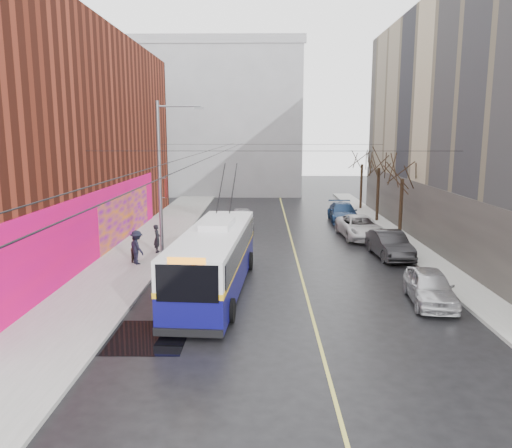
{
  "coord_description": "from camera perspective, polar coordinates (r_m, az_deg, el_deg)",
  "views": [
    {
      "loc": [
        -0.5,
        -17.98,
        7.18
      ],
      "look_at": [
        -0.84,
        7.28,
        2.63
      ],
      "focal_mm": 35.0,
      "sensor_mm": 36.0,
      "label": 1
    }
  ],
  "objects": [
    {
      "name": "pedestrian_a",
      "position": [
        30.61,
        -11.23,
        -1.64
      ],
      "size": [
        0.42,
        0.63,
        1.7
      ],
      "primitive_type": "imported",
      "rotation": [
        0.0,
        0.0,
        1.6
      ],
      "color": "black",
      "rests_on": "sidewalk_left"
    },
    {
      "name": "ground",
      "position": [
        19.37,
        2.23,
        -11.56
      ],
      "size": [
        140.0,
        140.0,
        0.0
      ],
      "primitive_type": "plane",
      "color": "black",
      "rests_on": "ground"
    },
    {
      "name": "catenary_wires",
      "position": [
        32.83,
        -2.83,
        8.57
      ],
      "size": [
        18.0,
        60.0,
        0.22
      ],
      "color": "black"
    },
    {
      "name": "parked_car_c",
      "position": [
        35.72,
        11.8,
        -0.34
      ],
      "size": [
        2.93,
        5.74,
        1.55
      ],
      "primitive_type": "imported",
      "rotation": [
        0.0,
        0.0,
        0.06
      ],
      "color": "silver",
      "rests_on": "ground"
    },
    {
      "name": "puddle",
      "position": [
        18.76,
        -12.26,
        -12.52
      ],
      "size": [
        2.82,
        3.18,
        0.01
      ],
      "primitive_type": "cube",
      "color": "black",
      "rests_on": "ground"
    },
    {
      "name": "lane_line",
      "position": [
        32.84,
        4.24,
        -2.44
      ],
      "size": [
        0.12,
        50.0,
        0.01
      ],
      "primitive_type": "cube",
      "color": "#BFB74C",
      "rests_on": "ground"
    },
    {
      "name": "pedestrian_c",
      "position": [
        28.09,
        -13.45,
        -2.6
      ],
      "size": [
        1.31,
        1.38,
        1.87
      ],
      "primitive_type": "imported",
      "rotation": [
        0.0,
        0.0,
        2.26
      ],
      "color": "black",
      "rests_on": "sidewalk_left"
    },
    {
      "name": "building_left",
      "position": [
        35.53,
        -25.41,
        8.93
      ],
      "size": [
        12.11,
        36.0,
        14.0
      ],
      "color": "#551D11",
      "rests_on": "ground"
    },
    {
      "name": "sidewalk_right",
      "position": [
        32.24,
        17.9,
        -3.02
      ],
      "size": [
        2.0,
        60.0,
        0.15
      ],
      "primitive_type": "cube",
      "color": "gray",
      "rests_on": "ground"
    },
    {
      "name": "parked_car_b",
      "position": [
        30.45,
        15.02,
        -2.28
      ],
      "size": [
        2.01,
        4.85,
        1.56
      ],
      "primitive_type": "imported",
      "rotation": [
        0.0,
        0.0,
        0.08
      ],
      "color": "black",
      "rests_on": "ground"
    },
    {
      "name": "trolleybus",
      "position": [
        23.05,
        -4.74,
        -3.95
      ],
      "size": [
        3.38,
        11.92,
        5.59
      ],
      "rotation": [
        0.0,
        0.0,
        -0.07
      ],
      "color": "#0C0A52",
      "rests_on": "ground"
    },
    {
      "name": "sidewalk_left",
      "position": [
        31.71,
        -12.96,
        -3.0
      ],
      "size": [
        4.0,
        60.0,
        0.15
      ],
      "primitive_type": "cube",
      "color": "gray",
      "rests_on": "ground"
    },
    {
      "name": "building_far",
      "position": [
        63.24,
        -4.32,
        11.84
      ],
      "size": [
        20.5,
        12.1,
        18.0
      ],
      "color": "gray",
      "rests_on": "ground"
    },
    {
      "name": "tree_mid",
      "position": [
        42.11,
        13.91,
        7.29
      ],
      "size": [
        3.2,
        3.2,
        6.68
      ],
      "color": "black",
      "rests_on": "ground"
    },
    {
      "name": "parked_car_d",
      "position": [
        41.99,
        9.9,
        1.3
      ],
      "size": [
        2.36,
        5.49,
        1.58
      ],
      "primitive_type": "imported",
      "rotation": [
        0.0,
        0.0,
        -0.03
      ],
      "color": "navy",
      "rests_on": "ground"
    },
    {
      "name": "parked_car_a",
      "position": [
        22.8,
        19.25,
        -6.78
      ],
      "size": [
        2.15,
        4.48,
        1.48
      ],
      "primitive_type": "imported",
      "rotation": [
        0.0,
        0.0,
        -0.09
      ],
      "color": "#BABABF",
      "rests_on": "ground"
    },
    {
      "name": "tree_near",
      "position": [
        35.35,
        16.45,
        6.22
      ],
      "size": [
        3.2,
        3.2,
        6.4
      ],
      "color": "black",
      "rests_on": "ground"
    },
    {
      "name": "pigeons_flying",
      "position": [
        28.62,
        -2.94,
        10.83
      ],
      "size": [
        3.12,
        2.71,
        1.4
      ],
      "color": "slate"
    },
    {
      "name": "pedestrian_b",
      "position": [
        28.61,
        -13.57,
        -2.73
      ],
      "size": [
        0.66,
        0.81,
        1.53
      ],
      "primitive_type": "imported",
      "rotation": [
        0.0,
        0.0,
        1.46
      ],
      "color": "black",
      "rests_on": "sidewalk_left"
    },
    {
      "name": "following_car",
      "position": [
        38.84,
        -1.62,
        0.69
      ],
      "size": [
        1.95,
        4.53,
        1.52
      ],
      "primitive_type": "imported",
      "rotation": [
        0.0,
        0.0,
        0.03
      ],
      "color": "silver",
      "rests_on": "ground"
    },
    {
      "name": "streetlight_pole",
      "position": [
        28.64,
        -10.64,
        5.36
      ],
      "size": [
        2.65,
        0.6,
        9.0
      ],
      "color": "slate",
      "rests_on": "ground"
    },
    {
      "name": "tree_far",
      "position": [
        48.95,
        12.06,
        7.6
      ],
      "size": [
        3.2,
        3.2,
        6.57
      ],
      "color": "black",
      "rests_on": "ground"
    }
  ]
}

